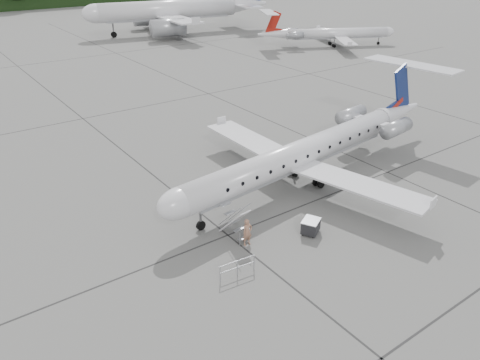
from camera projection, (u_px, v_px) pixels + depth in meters
ground at (322, 220)px, 31.90m from camera, size 320.00×320.00×0.00m
main_regional_jet at (300, 142)px, 34.86m from camera, size 30.35×23.41×7.23m
airstair at (234, 222)px, 29.57m from camera, size 1.08×2.17×2.27m
passenger at (247, 232)px, 28.88m from camera, size 0.69×0.48×1.81m
safety_railing at (237, 268)px, 26.35m from camera, size 2.20×0.31×1.00m
baggage_cart at (311, 226)px, 30.20m from camera, size 1.52×1.43×1.04m
bg_narrowbody at (168, 0)px, 94.22m from camera, size 40.82×32.88×13.04m
bg_regional_right at (338, 28)px, 84.06m from camera, size 29.22×26.30×6.29m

